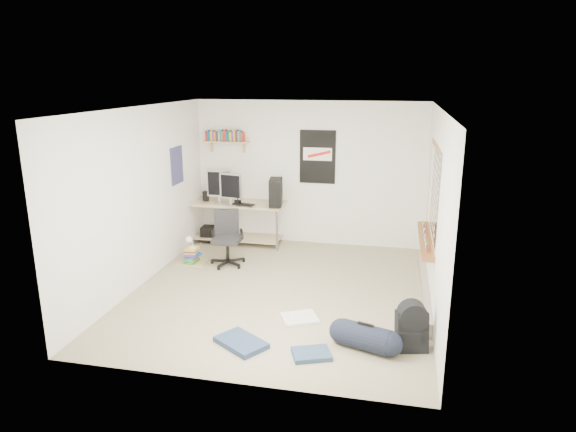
% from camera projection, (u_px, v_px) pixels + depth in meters
% --- Properties ---
extents(floor, '(4.00, 4.50, 0.01)m').
position_uv_depth(floor, '(280.00, 292.00, 7.14)').
color(floor, gray).
rests_on(floor, ground).
extents(ceiling, '(4.00, 4.50, 0.01)m').
position_uv_depth(ceiling, '(279.00, 108.00, 6.48)').
color(ceiling, white).
rests_on(ceiling, ground).
extents(back_wall, '(4.00, 0.01, 2.50)m').
position_uv_depth(back_wall, '(309.00, 174.00, 8.93)').
color(back_wall, silver).
rests_on(back_wall, ground).
extents(left_wall, '(0.01, 4.50, 2.50)m').
position_uv_depth(left_wall, '(141.00, 197.00, 7.21)').
color(left_wall, silver).
rests_on(left_wall, ground).
extents(right_wall, '(0.01, 4.50, 2.50)m').
position_uv_depth(right_wall, '(436.00, 212.00, 6.40)').
color(right_wall, silver).
rests_on(right_wall, ground).
extents(desk, '(1.79, 0.97, 0.78)m').
position_uv_depth(desk, '(238.00, 222.00, 9.16)').
color(desk, tan).
rests_on(desk, floor).
extents(monitor_left, '(0.42, 0.12, 0.46)m').
position_uv_depth(monitor_left, '(219.00, 189.00, 8.86)').
color(monitor_left, '#9B9A9F').
rests_on(monitor_left, desk).
extents(monitor_right, '(0.41, 0.18, 0.44)m').
position_uv_depth(monitor_right, '(231.00, 192.00, 8.71)').
color(monitor_right, '#ACACB1').
rests_on(monitor_right, desk).
extents(pc_tower, '(0.27, 0.46, 0.45)m').
position_uv_depth(pc_tower, '(276.00, 192.00, 8.64)').
color(pc_tower, black).
rests_on(pc_tower, desk).
extents(keyboard, '(0.40, 0.21, 0.02)m').
position_uv_depth(keyboard, '(244.00, 204.00, 8.71)').
color(keyboard, black).
rests_on(keyboard, desk).
extents(speaker_left, '(0.09, 0.09, 0.17)m').
position_uv_depth(speaker_left, '(206.00, 196.00, 8.97)').
color(speaker_left, black).
rests_on(speaker_left, desk).
extents(speaker_right, '(0.11, 0.11, 0.17)m').
position_uv_depth(speaker_right, '(238.00, 200.00, 8.71)').
color(speaker_right, black).
rests_on(speaker_right, desk).
extents(office_chair, '(0.73, 0.73, 0.87)m').
position_uv_depth(office_chair, '(227.00, 235.00, 8.03)').
color(office_chair, black).
rests_on(office_chair, floor).
extents(wall_shelf, '(0.80, 0.22, 0.24)m').
position_uv_depth(wall_shelf, '(227.00, 142.00, 8.98)').
color(wall_shelf, tan).
rests_on(wall_shelf, back_wall).
extents(poster_back_wall, '(0.62, 0.03, 0.92)m').
position_uv_depth(poster_back_wall, '(317.00, 157.00, 8.80)').
color(poster_back_wall, black).
rests_on(poster_back_wall, back_wall).
extents(poster_left_wall, '(0.02, 0.42, 0.60)m').
position_uv_depth(poster_left_wall, '(177.00, 165.00, 8.28)').
color(poster_left_wall, navy).
rests_on(poster_left_wall, left_wall).
extents(window, '(0.10, 1.50, 1.26)m').
position_uv_depth(window, '(431.00, 191.00, 6.64)').
color(window, brown).
rests_on(window, right_wall).
extents(baseboard_heater, '(0.08, 2.50, 0.18)m').
position_uv_depth(baseboard_heater, '(424.00, 289.00, 7.00)').
color(baseboard_heater, '#B7B2A8').
rests_on(baseboard_heater, floor).
extents(backpack, '(0.38, 0.33, 0.44)m').
position_uv_depth(backpack, '(411.00, 331.00, 5.61)').
color(backpack, black).
rests_on(backpack, floor).
extents(duffel_bag, '(0.36, 0.36, 0.57)m').
position_uv_depth(duffel_bag, '(365.00, 338.00, 5.59)').
color(duffel_bag, black).
rests_on(duffel_bag, floor).
extents(tshirt, '(0.54, 0.51, 0.04)m').
position_uv_depth(tshirt, '(300.00, 318.00, 6.31)').
color(tshirt, silver).
rests_on(tshirt, floor).
extents(jeans_a, '(0.67, 0.62, 0.06)m').
position_uv_depth(jeans_a, '(241.00, 343.00, 5.71)').
color(jeans_a, navy).
rests_on(jeans_a, floor).
extents(jeans_b, '(0.48, 0.42, 0.05)m').
position_uv_depth(jeans_b, '(311.00, 354.00, 5.48)').
color(jeans_b, navy).
rests_on(jeans_b, floor).
extents(book_stack, '(0.49, 0.41, 0.30)m').
position_uv_depth(book_stack, '(192.00, 254.00, 8.19)').
color(book_stack, brown).
rests_on(book_stack, floor).
extents(desk_lamp, '(0.12, 0.19, 0.19)m').
position_uv_depth(desk_lamp, '(192.00, 241.00, 8.10)').
color(desk_lamp, silver).
rests_on(desk_lamp, book_stack).
extents(subwoofer, '(0.27, 0.27, 0.29)m').
position_uv_depth(subwoofer, '(209.00, 234.00, 9.24)').
color(subwoofer, black).
rests_on(subwoofer, floor).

